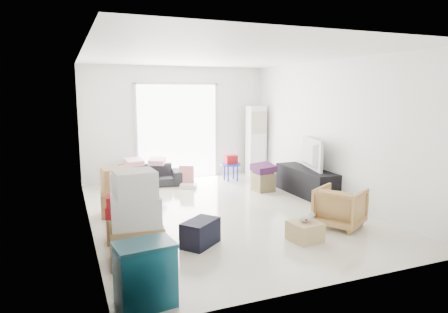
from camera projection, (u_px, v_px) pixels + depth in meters
room_shell at (224, 136)px, 6.88m from camera, size 4.98×6.48×3.18m
sliding_door at (178, 128)px, 9.62m from camera, size 2.10×0.04×2.33m
ac_tower at (256, 141)px, 10.10m from camera, size 0.45×0.30×1.75m
tv_console at (306, 182)px, 8.19m from camera, size 0.49×1.64×0.55m
television at (306, 165)px, 8.13m from camera, size 0.87×1.20×0.14m
sofa at (146, 172)px, 9.00m from camera, size 1.64×0.70×0.62m
pillow_left at (134, 156)px, 8.87m from camera, size 0.47×0.40×0.13m
pillow_right at (157, 155)px, 8.99m from camera, size 0.43×0.40×0.12m
armchair at (340, 205)px, 6.23m from camera, size 0.88×0.90×0.69m
storage_bins at (145, 274)px, 3.90m from camera, size 0.61×0.46×0.65m
box_stack_a at (136, 222)px, 4.87m from camera, size 0.67×0.58×1.16m
box_stack_b at (126, 210)px, 5.65m from camera, size 0.60×0.60×1.00m
box_stack_c at (117, 192)px, 6.81m from camera, size 0.59×0.50×0.82m
loose_box at (132, 204)px, 6.94m from camera, size 0.54×0.54×0.32m
duffel_bag at (200, 233)px, 5.48m from camera, size 0.64×0.61×0.35m
ottoman at (263, 182)px, 8.52m from camera, size 0.42×0.42×0.39m
blanket at (263, 170)px, 8.48m from camera, size 0.46×0.46×0.14m
kids_table at (231, 163)px, 9.49m from camera, size 0.48×0.48×0.62m
toy_walker at (188, 181)px, 8.86m from camera, size 0.45×0.43×0.47m
wood_crate at (305, 231)px, 5.66m from camera, size 0.45×0.45×0.27m
plush_bunny at (307, 218)px, 5.65m from camera, size 0.27×0.16×0.13m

